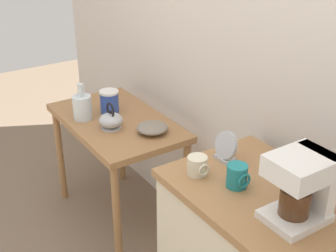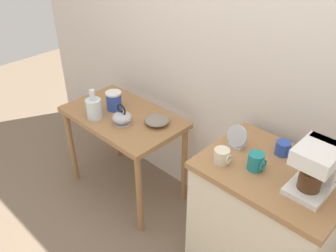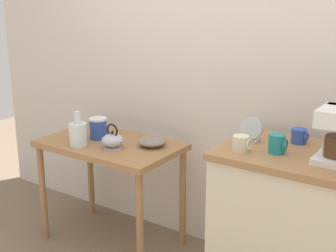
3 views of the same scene
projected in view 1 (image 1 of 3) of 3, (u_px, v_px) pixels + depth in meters
name	position (u px, v px, depth m)	size (l,w,h in m)	color
back_wall	(262.00, 25.00, 2.17)	(4.40, 0.10, 2.80)	silver
wooden_table	(117.00, 133.00, 2.87)	(0.92, 0.55, 0.73)	#9E7044
bowl_stoneware	(152.00, 128.00, 2.65)	(0.18, 0.18, 0.06)	gray
teakettle	(111.00, 120.00, 2.69)	(0.17, 0.14, 0.16)	#B2B5BA
glass_carafe_vase	(82.00, 106.00, 2.80)	(0.12, 0.12, 0.23)	silver
canister_enamel	(109.00, 102.00, 2.89)	(0.12, 0.12, 0.14)	#2D4CAD
coffee_maker	(303.00, 184.00, 1.62)	(0.18, 0.22, 0.26)	white
mug_small_cream	(198.00, 166.00, 1.93)	(0.09, 0.08, 0.08)	beige
mug_dark_teal	(238.00, 176.00, 1.84)	(0.09, 0.08, 0.10)	teal
mug_blue	(283.00, 167.00, 1.92)	(0.09, 0.08, 0.08)	#2D4CAD
table_clock	(226.00, 148.00, 2.02)	(0.13, 0.06, 0.14)	#B2B5BA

